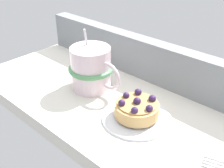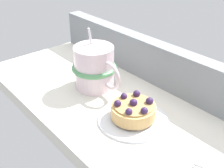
# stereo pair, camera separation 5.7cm
# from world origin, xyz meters

# --- Properties ---
(ground_plane) EXTENTS (0.78, 0.31, 0.03)m
(ground_plane) POSITION_xyz_m (0.00, 0.00, -0.02)
(ground_plane) COLOR silver
(window_rail_back) EXTENTS (0.77, 0.04, 0.10)m
(window_rail_back) POSITION_xyz_m (0.00, 0.14, 0.05)
(window_rail_back) COLOR gray
(window_rail_back) RESTS_ON ground_plane
(dessert_plate) EXTENTS (0.14, 0.14, 0.01)m
(dessert_plate) POSITION_xyz_m (0.03, -0.02, 0.00)
(dessert_plate) COLOR silver
(dessert_plate) RESTS_ON ground_plane
(raspberry_tart) EXTENTS (0.09, 0.09, 0.04)m
(raspberry_tart) POSITION_xyz_m (0.03, -0.02, 0.02)
(raspberry_tart) COLOR tan
(raspberry_tart) RESTS_ON dessert_plate
(coffee_mug) EXTENTS (0.14, 0.10, 0.14)m
(coffee_mug) POSITION_xyz_m (-0.11, 0.01, 0.05)
(coffee_mug) COLOR silver
(coffee_mug) RESTS_ON ground_plane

